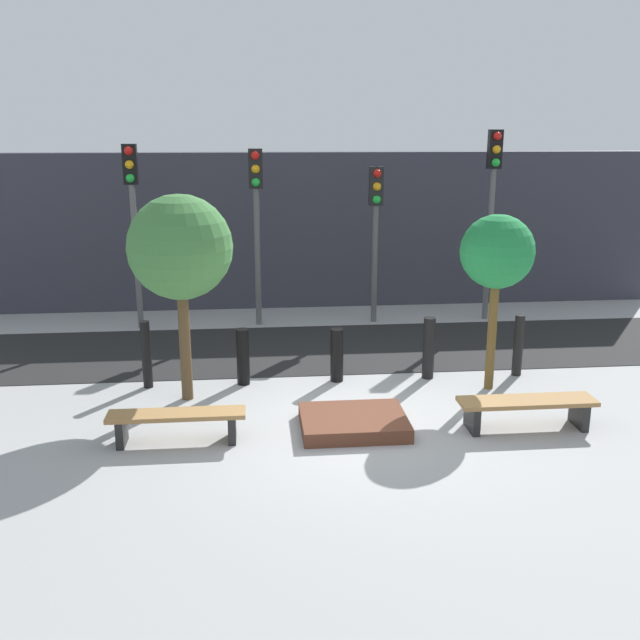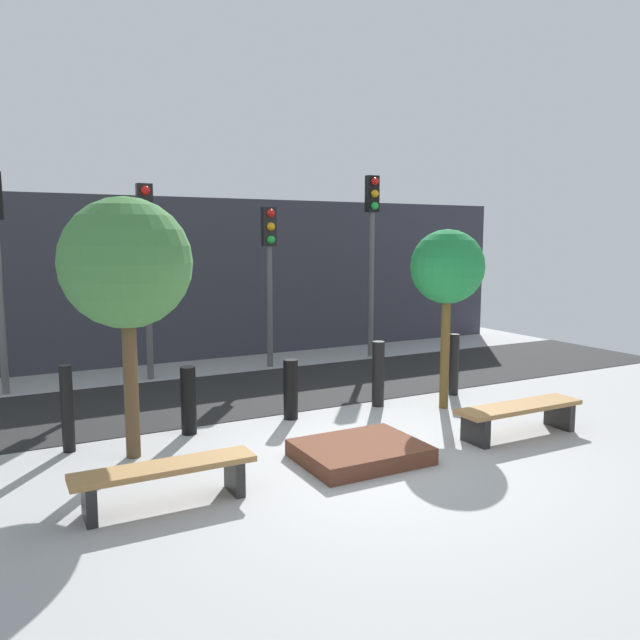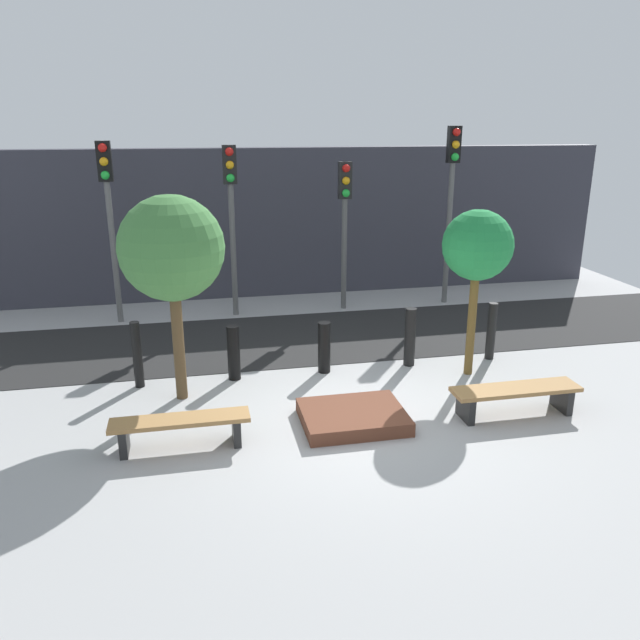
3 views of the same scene
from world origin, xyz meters
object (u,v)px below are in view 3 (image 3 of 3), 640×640
(tree_behind_right_bench, at_px, (478,247))
(bollard_right, at_px, (410,337))
(bench_right, at_px, (515,395))
(bollard_left, at_px, (234,353))
(traffic_light_mid_east, at_px, (345,208))
(traffic_light_east, at_px, (452,184))
(traffic_light_west, at_px, (108,200))
(bollard_center, at_px, (324,347))
(bollard_far_right, at_px, (491,331))
(bench_left, at_px, (181,426))
(traffic_light_mid_west, at_px, (231,200))
(bollard_far_left, at_px, (137,355))
(planter_bed, at_px, (353,417))
(tree_behind_left_bench, at_px, (172,250))

(tree_behind_right_bench, distance_m, bollard_right, 1.94)
(bench_right, xyz_separation_m, bollard_left, (-3.88, 2.14, 0.15))
(bollard_right, relative_size, traffic_light_mid_east, 0.32)
(traffic_light_east, bearing_deg, traffic_light_west, -180.00)
(bollard_center, distance_m, traffic_light_mid_east, 4.19)
(bollard_left, distance_m, bollard_far_right, 4.54)
(bench_right, xyz_separation_m, bollard_center, (-2.36, 2.14, 0.13))
(bench_left, distance_m, bollard_left, 2.30)
(traffic_light_mid_west, bearing_deg, bollard_far_left, -116.83)
(bollard_center, bearing_deg, bench_left, -137.87)
(planter_bed, xyz_separation_m, bollard_far_left, (-3.03, 1.94, 0.44))
(planter_bed, xyz_separation_m, tree_behind_left_bench, (-2.36, 1.37, 2.22))
(tree_behind_left_bench, distance_m, bollard_far_right, 5.71)
(planter_bed, height_order, tree_behind_left_bench, tree_behind_left_bench)
(bollard_left, xyz_separation_m, traffic_light_east, (5.17, 3.58, 2.26))
(tree_behind_right_bench, bearing_deg, bollard_left, 171.67)
(bollard_far_right, bearing_deg, planter_bed, -147.40)
(bollard_left, xyz_separation_m, bollard_far_right, (4.54, 0.00, 0.06))
(tree_behind_right_bench, relative_size, bollard_far_left, 2.54)
(planter_bed, bearing_deg, bench_right, -4.84)
(planter_bed, height_order, bollard_right, bollard_right)
(bollard_right, height_order, traffic_light_mid_east, traffic_light_mid_east)
(bollard_left, height_order, traffic_light_east, traffic_light_east)
(bench_left, bearing_deg, tree_behind_left_bench, 89.88)
(bench_right, bearing_deg, bollard_center, 137.99)
(tree_behind_right_bench, distance_m, bollard_center, 2.98)
(planter_bed, height_order, bollard_left, bollard_left)
(bollard_right, xyz_separation_m, traffic_light_mid_west, (-2.73, 3.58, 1.98))
(bollard_far_left, height_order, traffic_light_west, traffic_light_west)
(bollard_far_right, bearing_deg, bollard_left, 180.00)
(traffic_light_mid_west, bearing_deg, traffic_light_west, 180.00)
(bollard_right, height_order, traffic_light_east, traffic_light_east)
(traffic_light_west, bearing_deg, bollard_left, -59.10)
(bollard_far_left, bearing_deg, tree_behind_right_bench, -6.01)
(traffic_light_mid_east, bearing_deg, bench_left, -122.08)
(bollard_right, distance_m, traffic_light_mid_west, 4.92)
(bollard_far_right, bearing_deg, bollard_right, 180.00)
(tree_behind_right_bench, bearing_deg, bollard_right, 146.20)
(bollard_far_left, height_order, traffic_light_mid_east, traffic_light_mid_east)
(planter_bed, height_order, bollard_far_left, bollard_far_left)
(bollard_left, relative_size, bollard_right, 0.89)
(bollard_left, xyz_separation_m, bollard_right, (3.03, 0.00, 0.05))
(bollard_right, bearing_deg, tree_behind_right_bench, -33.80)
(bollard_far_right, height_order, traffic_light_west, traffic_light_west)
(bollard_center, distance_m, bollard_right, 1.52)
(bench_right, relative_size, bollard_far_right, 1.81)
(bollard_far_left, bearing_deg, traffic_light_mid_west, 63.17)
(traffic_light_west, bearing_deg, traffic_light_mid_west, -0.00)
(bollard_far_left, relative_size, traffic_light_east, 0.27)
(bollard_center, distance_m, bollard_far_right, 3.03)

